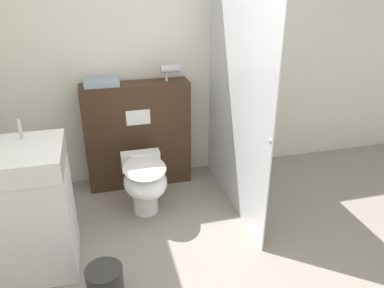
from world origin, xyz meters
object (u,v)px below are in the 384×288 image
sink_vanity (32,209)px  waste_bin (105,286)px  toilet (145,182)px  hair_drier (171,69)px

sink_vanity → waste_bin: size_ratio=3.98×
toilet → waste_bin: (-0.39, -0.91, -0.19)m
hair_drier → sink_vanity: bearing=-140.7°
sink_vanity → hair_drier: hair_drier is taller
toilet → sink_vanity: size_ratio=0.52×
toilet → hair_drier: 1.05m
hair_drier → toilet: bearing=-123.3°
toilet → sink_vanity: sink_vanity is taller
waste_bin → sink_vanity: bearing=132.2°
sink_vanity → waste_bin: sink_vanity is taller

